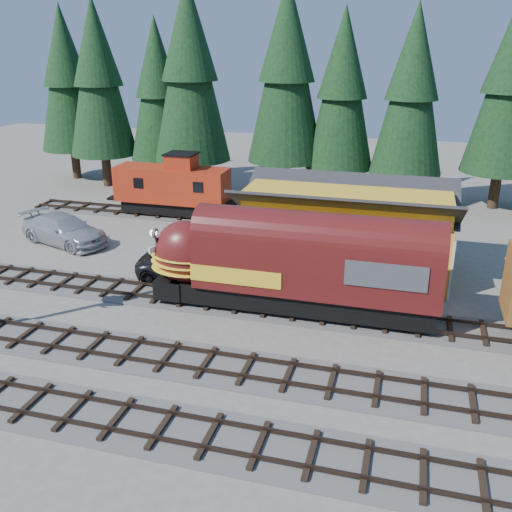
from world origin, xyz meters
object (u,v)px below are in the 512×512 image
(depot, at_px, (345,222))
(locomotive, at_px, (285,268))
(pickup_truck_a, at_px, (193,266))
(pickup_truck_b, at_px, (64,230))
(caboose, at_px, (173,187))

(depot, relative_size, locomotive, 0.86)
(pickup_truck_a, xyz_separation_m, pickup_truck_b, (-10.72, 3.53, 0.10))
(depot, relative_size, pickup_truck_b, 1.91)
(depot, xyz_separation_m, pickup_truck_a, (-8.14, -3.98, -2.09))
(caboose, height_order, pickup_truck_a, caboose)
(caboose, xyz_separation_m, pickup_truck_a, (6.11, -11.48, -1.45))
(locomotive, xyz_separation_m, pickup_truck_b, (-16.71, 6.05, -1.41))
(locomotive, height_order, pickup_truck_b, locomotive)
(caboose, relative_size, pickup_truck_b, 1.32)
(locomotive, height_order, pickup_truck_a, locomotive)
(locomotive, bearing_deg, depot, 71.71)
(depot, height_order, caboose, depot)
(locomotive, relative_size, caboose, 1.68)
(caboose, distance_m, pickup_truck_b, 9.29)
(depot, height_order, pickup_truck_b, depot)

